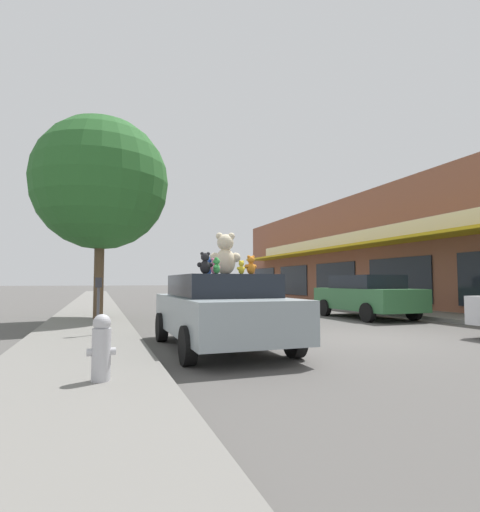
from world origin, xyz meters
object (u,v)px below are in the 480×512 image
object	(u,v)px
plush_art_car	(220,309)
fire_hydrant	(101,347)
teddy_bear_green	(217,266)
teddy_bear_orange	(251,265)
parked_car_far_center	(366,295)
street_tree	(101,183)
teddy_bear_black	(205,263)
teddy_bear_pink	(215,266)
teddy_bear_yellow	(241,267)
teddy_bear_giant	(225,255)
teddy_bear_blue	(208,266)
parking_meter	(98,298)

from	to	relation	value
plush_art_car	fire_hydrant	distance (m)	3.33
teddy_bear_green	fire_hydrant	world-z (taller)	teddy_bear_green
teddy_bear_orange	parked_car_far_center	world-z (taller)	teddy_bear_orange
street_tree	teddy_bear_black	bearing A→B (deg)	-75.73
teddy_bear_orange	fire_hydrant	distance (m)	3.38
teddy_bear_black	street_tree	xyz separation A→B (m)	(-1.74, 6.84, 2.87)
teddy_bear_pink	teddy_bear_yellow	bearing A→B (deg)	136.79
fire_hydrant	teddy_bear_yellow	bearing A→B (deg)	34.42
teddy_bear_giant	teddy_bear_blue	bearing A→B (deg)	-18.96
teddy_bear_yellow	teddy_bear_black	bearing A→B (deg)	-19.85
teddy_bear_giant	teddy_bear_blue	size ratio (longest dim) A/B	2.26
plush_art_car	teddy_bear_pink	world-z (taller)	teddy_bear_pink
teddy_bear_yellow	parked_car_far_center	bearing A→B (deg)	-160.71
teddy_bear_blue	teddy_bear_pink	size ratio (longest dim) A/B	1.24
teddy_bear_pink	parking_meter	xyz separation A→B (m)	(-2.02, 2.36, -0.65)
teddy_bear_green	teddy_bear_orange	distance (m)	0.82
teddy_bear_green	parked_car_far_center	bearing A→B (deg)	156.51
teddy_bear_pink	teddy_bear_orange	xyz separation A→B (m)	(0.65, -0.17, 0.03)
teddy_bear_blue	teddy_bear_pink	distance (m)	0.80
teddy_bear_blue	teddy_bear_black	bearing A→B (deg)	44.61
teddy_bear_pink	teddy_bear_orange	bearing A→B (deg)	167.33
teddy_bear_black	teddy_bear_orange	size ratio (longest dim) A/B	1.07
teddy_bear_blue	street_tree	bearing A→B (deg)	-97.92
plush_art_car	teddy_bear_yellow	distance (m)	1.17
teddy_bear_pink	street_tree	distance (m)	7.37
parked_car_far_center	parking_meter	size ratio (longest dim) A/B	3.27
fire_hydrant	street_tree	bearing A→B (deg)	90.34
plush_art_car	teddy_bear_green	distance (m)	1.30
plush_art_car	teddy_bear_blue	xyz separation A→B (m)	(-0.17, 0.32, 0.85)
plush_art_car	parking_meter	bearing A→B (deg)	140.05
teddy_bear_blue	street_tree	world-z (taller)	street_tree
fire_hydrant	plush_art_car	bearing A→B (deg)	48.04
teddy_bear_green	teddy_bear_orange	xyz separation A→B (m)	(0.76, 0.31, 0.03)
teddy_bear_orange	parking_meter	bearing A→B (deg)	-56.54
plush_art_car	street_tree	xyz separation A→B (m)	(-2.27, 5.99, 3.73)
teddy_bear_green	parking_meter	xyz separation A→B (m)	(-1.92, 2.84, -0.64)
plush_art_car	street_tree	world-z (taller)	street_tree
teddy_bear_giant	teddy_bear_green	distance (m)	1.20
teddy_bear_pink	teddy_bear_yellow	xyz separation A→B (m)	(0.39, -0.38, -0.03)
teddy_bear_giant	parking_meter	distance (m)	3.13
parked_car_far_center	teddy_bear_green	bearing A→B (deg)	-142.76
street_tree	plush_art_car	bearing A→B (deg)	-69.23
teddy_bear_giant	teddy_bear_green	size ratio (longest dim) A/B	3.00
parking_meter	teddy_bear_orange	bearing A→B (deg)	-43.35
teddy_bear_green	teddy_bear_yellow	distance (m)	0.50
teddy_bear_yellow	street_tree	size ratio (longest dim) A/B	0.04
teddy_bear_pink	street_tree	size ratio (longest dim) A/B	0.05
plush_art_car	teddy_bear_orange	world-z (taller)	teddy_bear_orange
parked_car_far_center	parking_meter	world-z (taller)	parked_car_far_center
fire_hydrant	teddy_bear_green	bearing A→B (deg)	39.16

